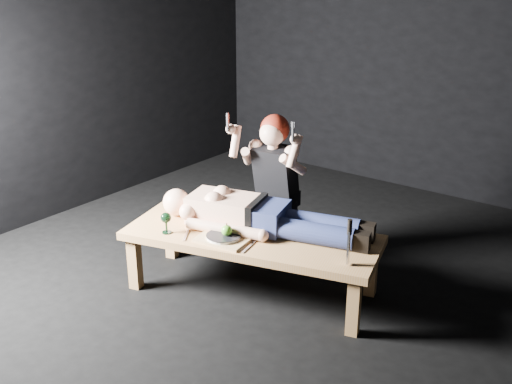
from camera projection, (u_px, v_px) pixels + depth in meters
ground at (289, 284)px, 4.50m from camera, size 5.00×5.00×0.00m
back_wall at (438, 43)px, 5.84m from camera, size 5.00×0.00×5.00m
table at (252, 263)px, 4.33m from camera, size 1.90×1.12×0.45m
lying_man at (264, 213)px, 4.28m from camera, size 1.83×0.98×0.26m
kneeling_woman at (280, 185)px, 4.71m from camera, size 0.73×0.80×1.22m
serving_tray at (223, 239)px, 4.15m from camera, size 0.38×0.30×0.02m
plate at (223, 236)px, 4.14m from camera, size 0.27×0.27×0.02m
apple at (227, 230)px, 4.12m from camera, size 0.08×0.08×0.08m
goblet at (166, 223)px, 4.24m from camera, size 0.09×0.09×0.15m
fork_flat at (186, 235)px, 4.23m from camera, size 0.12×0.17×0.01m
knife_flat at (249, 247)px, 4.05m from camera, size 0.06×0.19×0.01m
spoon_flat at (246, 239)px, 4.17m from camera, size 0.18×0.09×0.01m
carving_knife at (349, 242)px, 3.76m from camera, size 0.05×0.05×0.31m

